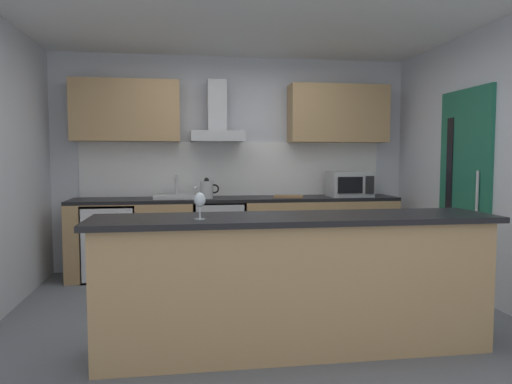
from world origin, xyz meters
The scene contains 17 objects.
ground centered at (0.00, 0.00, -0.01)m, with size 5.34×4.78×0.02m, color slate.
ceiling centered at (0.00, 0.00, 2.61)m, with size 5.34×4.78×0.02m, color white.
wall_back centered at (0.00, 1.95, 1.30)m, with size 5.34×0.12×2.60m, color silver.
wall_right centered at (2.23, 0.00, 1.30)m, with size 0.12×4.78×2.60m, color silver.
backsplash_tile centered at (0.00, 1.88, 1.23)m, with size 3.69×0.02×0.66m, color white.
counter_back centered at (0.00, 1.57, 0.45)m, with size 3.82×0.60×0.90m.
counter_island centered at (0.15, -0.77, 0.49)m, with size 2.83×0.64×0.97m.
upper_cabinets centered at (0.00, 1.72, 1.91)m, with size 3.77×0.32×0.70m.
side_door centered at (2.15, 0.39, 1.03)m, with size 0.08×0.85×2.05m.
oven centered at (-0.23, 1.54, 0.46)m, with size 0.60×0.62×0.80m.
refrigerator centered at (-1.45, 1.54, 0.43)m, with size 0.58×0.60×0.85m.
microwave centered at (1.36, 1.52, 1.05)m, with size 0.50×0.38×0.30m.
sink centered at (-0.71, 1.55, 0.93)m, with size 0.50×0.40×0.26m.
kettle centered at (-0.36, 1.51, 1.01)m, with size 0.29×0.15×0.24m.
range_hood centered at (-0.23, 1.67, 1.79)m, with size 0.62×0.45×0.72m.
wine_glass centered at (-0.52, -0.87, 1.09)m, with size 0.08×0.08×0.18m.
chopping_board centered at (0.61, 1.52, 0.91)m, with size 0.34×0.22×0.02m, color #9E7247.
Camera 1 is at (-0.63, -4.00, 1.38)m, focal length 33.46 mm.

